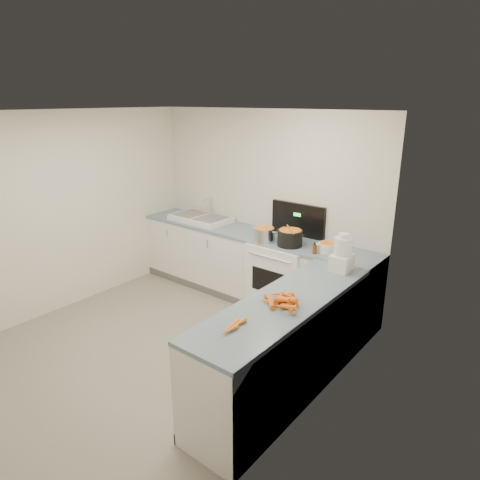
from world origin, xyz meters
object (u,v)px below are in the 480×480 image
Objects in this scene: extract_bottle at (314,249)px; stove at (284,275)px; sink at (201,218)px; spice_jar at (317,249)px; black_pot at (290,239)px; mixing_bowl at (328,247)px; food_processor at (342,255)px; steel_pot at (264,235)px.

stove is at bearing 160.03° from extract_bottle.
sink is at bearing 174.12° from extract_bottle.
extract_bottle is 1.20× the size of spice_jar.
black_pot is at bearing 178.92° from spice_jar.
extract_bottle is at bearing -5.88° from sink.
sink is 2.05m from mixing_bowl.
sink is 1.97m from extract_bottle.
mixing_bowl is 0.58m from food_processor.
spice_jar is at bearing -1.08° from black_pot.
extract_bottle is (-0.09, -0.16, 0.00)m from mixing_bowl.
steel_pot is 1.16× the size of mixing_bowl.
steel_pot is 0.71m from extract_bottle.
stove is 0.79m from mixing_bowl.
sink is 3.29× the size of steel_pot.
stove is 4.56× the size of black_pot.
steel_pot reaches higher than mixing_bowl.
sink is 2.88× the size of black_pot.
steel_pot is at bearing -8.59° from sink.
steel_pot is 1.20m from food_processor.
stove is at bearing 41.80° from steel_pot.
extract_bottle is (0.51, -0.19, 0.52)m from stove.
steel_pot is at bearing 166.52° from food_processor.
extract_bottle is at bearing -9.96° from black_pot.
spice_jar is at bearing -4.18° from sink.
sink is 3.83× the size of mixing_bowl.
stove is 14.99× the size of spice_jar.
black_pot is at bearing 8.89° from steel_pot.
spice_jar is at bearing -129.28° from mixing_bowl.
black_pot is 0.38m from extract_bottle.
black_pot reaches higher than steel_pot.
black_pot is 1.33× the size of mixing_bowl.
sink is 9.48× the size of spice_jar.
stove reaches higher than steel_pot.
food_processor is at bearing -30.17° from extract_bottle.
black_pot is (0.34, 0.05, 0.01)m from steel_pot.
stove is 5.20× the size of steel_pot.
stove reaches higher than food_processor.
food_processor is (1.17, -0.28, 0.09)m from steel_pot.
spice_jar is at bearing -13.87° from stove.
spice_jar is (0.38, -0.01, -0.04)m from black_pot.
food_processor reaches higher than black_pot.
sink reaches higher than spice_jar.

